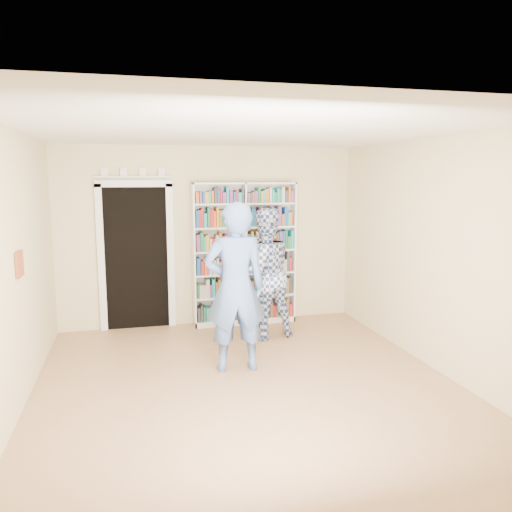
{
  "coord_description": "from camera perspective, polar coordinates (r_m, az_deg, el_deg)",
  "views": [
    {
      "loc": [
        -1.16,
        -5.0,
        2.23
      ],
      "look_at": [
        0.32,
        0.9,
        1.28
      ],
      "focal_mm": 35.0,
      "sensor_mm": 36.0,
      "label": 1
    }
  ],
  "objects": [
    {
      "name": "man_blue",
      "position": [
        5.74,
        -2.38,
        -3.62
      ],
      "size": [
        0.73,
        0.49,
        1.97
      ],
      "primitive_type": "imported",
      "rotation": [
        0.0,
        0.0,
        3.11
      ],
      "color": "#5375BA",
      "rests_on": "floor"
    },
    {
      "name": "man_plaid",
      "position": [
        6.95,
        0.86,
        -2.01
      ],
      "size": [
        1.01,
        0.85,
        1.83
      ],
      "primitive_type": "imported",
      "rotation": [
        0.0,
        0.0,
        3.34
      ],
      "color": "navy",
      "rests_on": "floor"
    },
    {
      "name": "ceiling",
      "position": [
        5.15,
        -1.08,
        14.15
      ],
      "size": [
        5.0,
        5.0,
        0.0
      ],
      "primitive_type": "plane",
      "rotation": [
        3.14,
        0.0,
        0.0
      ],
      "color": "white",
      "rests_on": "wall_back"
    },
    {
      "name": "wall_left",
      "position": [
        5.19,
        -26.02,
        -1.75
      ],
      "size": [
        0.0,
        5.0,
        5.0
      ],
      "primitive_type": "plane",
      "rotation": [
        1.57,
        0.0,
        1.57
      ],
      "color": "beige",
      "rests_on": "floor"
    },
    {
      "name": "floor",
      "position": [
        5.59,
        -1.0,
        -14.57
      ],
      "size": [
        5.0,
        5.0,
        0.0
      ],
      "primitive_type": "plane",
      "color": "#A2724E",
      "rests_on": "ground"
    },
    {
      "name": "wall_back",
      "position": [
        7.64,
        -5.3,
        2.26
      ],
      "size": [
        4.5,
        0.0,
        4.5
      ],
      "primitive_type": "plane",
      "rotation": [
        1.57,
        0.0,
        0.0
      ],
      "color": "beige",
      "rests_on": "floor"
    },
    {
      "name": "wall_right",
      "position": [
        6.12,
        19.96,
        0.11
      ],
      "size": [
        0.0,
        5.0,
        5.0
      ],
      "primitive_type": "plane",
      "rotation": [
        1.57,
        0.0,
        -1.57
      ],
      "color": "beige",
      "rests_on": "floor"
    },
    {
      "name": "paper_sheet",
      "position": [
        6.78,
        2.03,
        -0.61
      ],
      "size": [
        0.21,
        0.13,
        0.33
      ],
      "primitive_type": "cube",
      "rotation": [
        0.0,
        0.0,
        0.53
      ],
      "color": "white",
      "rests_on": "man_plaid"
    },
    {
      "name": "doorway",
      "position": [
        7.55,
        -13.53,
        0.67
      ],
      "size": [
        1.1,
        0.08,
        2.43
      ],
      "color": "black",
      "rests_on": "floor"
    },
    {
      "name": "bookshelf",
      "position": [
        7.61,
        -1.35,
        0.32
      ],
      "size": [
        1.57,
        0.3,
        2.16
      ],
      "rotation": [
        0.0,
        0.0,
        0.39
      ],
      "color": "white",
      "rests_on": "floor"
    },
    {
      "name": "wall_art",
      "position": [
        5.37,
        -25.42,
        -0.83
      ],
      "size": [
        0.03,
        0.25,
        0.25
      ],
      "primitive_type": "cube",
      "color": "maroon",
      "rests_on": "wall_left"
    }
  ]
}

